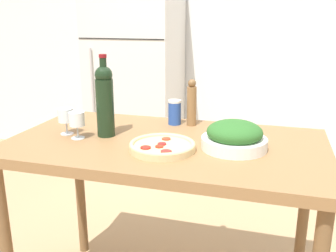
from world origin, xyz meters
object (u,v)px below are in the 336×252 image
at_px(wine_glass_near, 77,120).
at_px(salt_canister, 175,112).
at_px(wine_glass_far, 66,116).
at_px(homemade_pizza, 162,146).
at_px(refrigerator, 136,79).
at_px(salad_bowl, 234,137).
at_px(wine_bottle, 104,99).
at_px(pepper_mill, 192,103).

distance_m(wine_glass_near, salt_canister, 0.51).
height_order(wine_glass_far, homemade_pizza, wine_glass_far).
bearing_deg(wine_glass_near, wine_glass_far, 151.66).
xyz_separation_m(refrigerator, salad_bowl, (1.13, -1.78, 0.08)).
bearing_deg(wine_glass_far, salt_canister, 34.60).
relative_size(wine_glass_far, salad_bowl, 0.45).
bearing_deg(homemade_pizza, wine_glass_near, 173.79).
distance_m(refrigerator, wine_glass_far, 1.83).
bearing_deg(wine_glass_near, wine_bottle, 33.79).
bearing_deg(wine_glass_near, salt_canister, 44.21).
xyz_separation_m(refrigerator, salt_canister, (0.78, -1.49, 0.09)).
relative_size(refrigerator, wine_glass_near, 14.13).
distance_m(refrigerator, wine_bottle, 1.86).
height_order(wine_bottle, pepper_mill, wine_bottle).
bearing_deg(salt_canister, refrigerator, 117.78).
height_order(pepper_mill, salt_canister, pepper_mill).
height_order(salad_bowl, homemade_pizza, salad_bowl).
bearing_deg(salad_bowl, wine_glass_far, -179.03).
bearing_deg(wine_glass_far, homemade_pizza, -10.23).
distance_m(wine_bottle, pepper_mill, 0.46).
bearing_deg(pepper_mill, homemade_pizza, -94.46).
distance_m(refrigerator, homemade_pizza, 2.07).
bearing_deg(wine_glass_near, homemade_pizza, -6.21).
bearing_deg(salt_canister, pepper_mill, 4.81).
bearing_deg(pepper_mill, wine_glass_near, -141.32).
height_order(wine_glass_near, salad_bowl, wine_glass_near).
bearing_deg(salt_canister, salad_bowl, -40.92).
bearing_deg(wine_glass_far, pepper_mill, 30.58).
bearing_deg(pepper_mill, wine_glass_far, -149.42).
relative_size(pepper_mill, homemade_pizza, 0.86).
bearing_deg(salt_canister, homemade_pizza, -82.05).
relative_size(wine_glass_near, salt_canister, 0.98).
distance_m(refrigerator, salt_canister, 1.68).
relative_size(refrigerator, homemade_pizza, 6.36).
bearing_deg(homemade_pizza, refrigerator, 113.95).
xyz_separation_m(pepper_mill, salad_bowl, (0.26, -0.31, -0.06)).
bearing_deg(salt_canister, wine_glass_far, -145.40).
bearing_deg(refrigerator, pepper_mill, -59.49).
xyz_separation_m(salad_bowl, salt_canister, (-0.34, 0.30, 0.01)).
xyz_separation_m(wine_glass_far, homemade_pizza, (0.51, -0.09, -0.07)).
bearing_deg(wine_glass_near, salad_bowl, 4.74).
relative_size(pepper_mill, salt_canister, 1.87).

